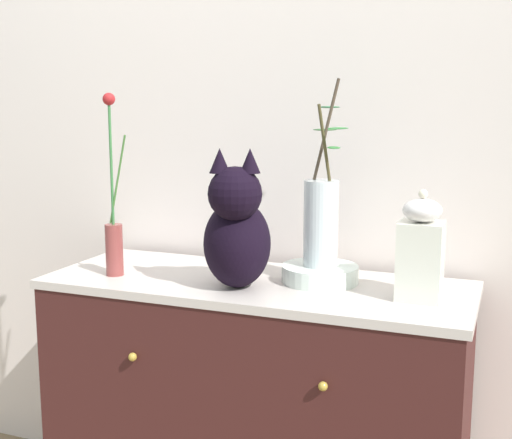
{
  "coord_description": "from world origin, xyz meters",
  "views": [
    {
      "loc": [
        0.69,
        -1.77,
        1.34
      ],
      "look_at": [
        0.0,
        0.0,
        1.01
      ],
      "focal_mm": 47.48,
      "sensor_mm": 36.0,
      "label": 1
    }
  ],
  "objects_px": {
    "bowl_porcelain": "(320,274)",
    "jar_lidded_porcelain": "(421,251)",
    "sideboard": "(256,415)",
    "cat_sitting": "(237,231)",
    "vase_slim_green": "(114,231)",
    "vase_glass_clear": "(321,220)"
  },
  "relations": [
    {
      "from": "vase_slim_green",
      "to": "jar_lidded_porcelain",
      "type": "bearing_deg",
      "value": 4.73
    },
    {
      "from": "cat_sitting",
      "to": "vase_glass_clear",
      "type": "bearing_deg",
      "value": 35.52
    },
    {
      "from": "sideboard",
      "to": "vase_slim_green",
      "type": "relative_size",
      "value": 2.29
    },
    {
      "from": "vase_slim_green",
      "to": "vase_glass_clear",
      "type": "height_order",
      "value": "vase_glass_clear"
    },
    {
      "from": "bowl_porcelain",
      "to": "vase_slim_green",
      "type": "bearing_deg",
      "value": -166.34
    },
    {
      "from": "vase_glass_clear",
      "to": "jar_lidded_porcelain",
      "type": "distance_m",
      "value": 0.3
    },
    {
      "from": "sideboard",
      "to": "vase_glass_clear",
      "type": "xyz_separation_m",
      "value": [
        0.18,
        0.05,
        0.6
      ]
    },
    {
      "from": "bowl_porcelain",
      "to": "jar_lidded_porcelain",
      "type": "bearing_deg",
      "value": -13.79
    },
    {
      "from": "vase_slim_green",
      "to": "bowl_porcelain",
      "type": "xyz_separation_m",
      "value": [
        0.59,
        0.14,
        -0.11
      ]
    },
    {
      "from": "bowl_porcelain",
      "to": "jar_lidded_porcelain",
      "type": "xyz_separation_m",
      "value": [
        0.29,
        -0.07,
        0.1
      ]
    },
    {
      "from": "vase_slim_green",
      "to": "vase_glass_clear",
      "type": "relative_size",
      "value": 1.02
    },
    {
      "from": "cat_sitting",
      "to": "vase_slim_green",
      "type": "bearing_deg",
      "value": -179.66
    },
    {
      "from": "jar_lidded_porcelain",
      "to": "cat_sitting",
      "type": "bearing_deg",
      "value": -171.76
    },
    {
      "from": "sideboard",
      "to": "bowl_porcelain",
      "type": "xyz_separation_m",
      "value": [
        0.18,
        0.05,
        0.44
      ]
    },
    {
      "from": "jar_lidded_porcelain",
      "to": "vase_slim_green",
      "type": "bearing_deg",
      "value": -175.27
    },
    {
      "from": "vase_slim_green",
      "to": "vase_glass_clear",
      "type": "distance_m",
      "value": 0.61
    },
    {
      "from": "sideboard",
      "to": "jar_lidded_porcelain",
      "type": "height_order",
      "value": "jar_lidded_porcelain"
    },
    {
      "from": "vase_slim_green",
      "to": "cat_sitting",
      "type": "bearing_deg",
      "value": 0.34
    },
    {
      "from": "sideboard",
      "to": "cat_sitting",
      "type": "distance_m",
      "value": 0.58
    },
    {
      "from": "bowl_porcelain",
      "to": "vase_glass_clear",
      "type": "height_order",
      "value": "vase_glass_clear"
    },
    {
      "from": "bowl_porcelain",
      "to": "vase_glass_clear",
      "type": "bearing_deg",
      "value": 38.74
    },
    {
      "from": "vase_slim_green",
      "to": "bowl_porcelain",
      "type": "height_order",
      "value": "vase_slim_green"
    }
  ]
}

